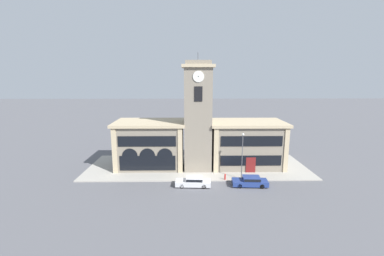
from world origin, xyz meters
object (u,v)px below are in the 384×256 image
(parked_car_near, at_px, (194,181))
(parked_car_mid, at_px, (250,181))
(fire_hydrant, at_px, (225,177))
(street_lamp, at_px, (242,150))

(parked_car_near, relative_size, parked_car_mid, 0.99)
(fire_hydrant, bearing_deg, parked_car_mid, -30.99)
(parked_car_near, bearing_deg, street_lamp, -159.49)
(parked_car_near, bearing_deg, parked_car_mid, -176.83)
(parked_car_mid, relative_size, fire_hydrant, 5.66)
(fire_hydrant, bearing_deg, parked_car_near, -157.26)
(parked_car_near, xyz_separation_m, parked_car_mid, (7.86, -0.00, 0.01))
(street_lamp, distance_m, fire_hydrant, 4.66)
(parked_car_near, relative_size, fire_hydrant, 5.63)
(parked_car_near, xyz_separation_m, street_lamp, (7.07, 2.21, 3.84))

